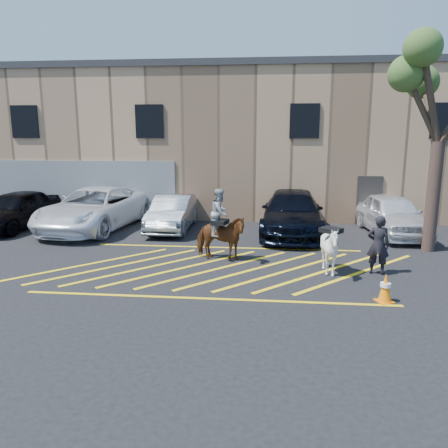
# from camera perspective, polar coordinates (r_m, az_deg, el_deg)

# --- Properties ---
(ground) EXTENTS (90.00, 90.00, 0.00)m
(ground) POSITION_cam_1_polar(r_m,az_deg,el_deg) (13.75, -0.53, -5.47)
(ground) COLOR black
(ground) RESTS_ON ground
(car_black_suv) EXTENTS (2.34, 4.99, 1.65)m
(car_black_suv) POSITION_cam_1_polar(r_m,az_deg,el_deg) (20.97, -25.54, 1.71)
(car_black_suv) COLOR black
(car_black_suv) RESTS_ON ground
(car_white_pickup) EXTENTS (3.77, 6.72, 1.77)m
(car_white_pickup) POSITION_cam_1_polar(r_m,az_deg,el_deg) (19.60, -16.52, 1.93)
(car_white_pickup) COLOR white
(car_white_pickup) RESTS_ON ground
(car_silver_sedan) EXTENTS (1.57, 4.44, 1.46)m
(car_silver_sedan) POSITION_cam_1_polar(r_m,az_deg,el_deg) (18.81, -6.71, 1.46)
(car_silver_sedan) COLOR #949BA1
(car_silver_sedan) RESTS_ON ground
(car_blue_suv) EXTENTS (2.73, 6.04, 1.72)m
(car_blue_suv) POSITION_cam_1_polar(r_m,az_deg,el_deg) (18.18, 8.86, 1.45)
(car_blue_suv) COLOR black
(car_blue_suv) RESTS_ON ground
(car_white_suv) EXTENTS (2.35, 4.99, 1.65)m
(car_white_suv) POSITION_cam_1_polar(r_m,az_deg,el_deg) (19.04, 21.09, 1.15)
(car_white_suv) COLOR white
(car_white_suv) RESTS_ON ground
(handler) EXTENTS (0.72, 0.57, 1.75)m
(handler) POSITION_cam_1_polar(r_m,az_deg,el_deg) (13.53, 19.49, -2.59)
(handler) COLOR black
(handler) RESTS_ON ground
(warehouse) EXTENTS (32.42, 10.20, 7.30)m
(warehouse) POSITION_cam_1_polar(r_m,az_deg,el_deg) (25.08, 2.47, 10.82)
(warehouse) COLOR tan
(warehouse) RESTS_ON ground
(hatching_zone) EXTENTS (12.60, 5.12, 0.01)m
(hatching_zone) POSITION_cam_1_polar(r_m,az_deg,el_deg) (13.46, -0.67, -5.83)
(hatching_zone) COLOR yellow
(hatching_zone) RESTS_ON ground
(mounted_bay) EXTENTS (1.93, 1.23, 2.36)m
(mounted_bay) POSITION_cam_1_polar(r_m,az_deg,el_deg) (14.10, -0.54, -1.03)
(mounted_bay) COLOR brown
(mounted_bay) RESTS_ON ground
(saddled_white) EXTENTS (1.80, 1.81, 1.49)m
(saddled_white) POSITION_cam_1_polar(r_m,az_deg,el_deg) (13.13, 13.69, -3.23)
(saddled_white) COLOR white
(saddled_white) RESTS_ON ground
(traffic_cone) EXTENTS (0.49, 0.49, 0.73)m
(traffic_cone) POSITION_cam_1_polar(r_m,az_deg,el_deg) (11.51, 20.32, -7.81)
(traffic_cone) COLOR orange
(traffic_cone) RESTS_ON ground
(tree) EXTENTS (3.99, 4.37, 7.31)m
(tree) POSITION_cam_1_polar(r_m,az_deg,el_deg) (16.67, 26.78, 16.14)
(tree) COLOR #46332B
(tree) RESTS_ON ground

